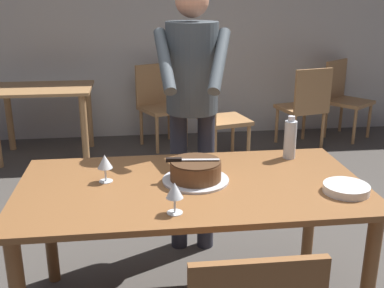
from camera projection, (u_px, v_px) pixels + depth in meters
The scene contains 14 objects.
back_wall at pixel (155, 20), 5.36m from camera, with size 10.00×0.12×2.70m, color beige.
main_dining_table at pixel (192, 202), 2.39m from camera, with size 1.74×0.91×0.75m.
cake_on_platter at pixel (196, 172), 2.37m from camera, with size 0.34×0.34×0.11m.
cake_knife at pixel (181, 160), 2.35m from camera, with size 0.27×0.05×0.02m.
plate_stack at pixel (346, 189), 2.25m from camera, with size 0.22×0.22×0.04m.
wine_glass_near at pixel (175, 191), 2.01m from camera, with size 0.08×0.08×0.14m.
wine_glass_far at pixel (105, 163), 2.35m from camera, with size 0.08×0.08×0.14m.
water_bottle at pixel (290, 139), 2.68m from camera, with size 0.07×0.07×0.25m.
person_cutting_cake at pixel (192, 92), 2.89m from camera, with size 0.46×0.57×1.72m.
background_table at pixel (43, 103), 4.80m from camera, with size 1.00×0.70×0.74m.
background_chair_0 at pixel (305, 104), 5.10m from camera, with size 0.53×0.53×0.90m.
background_chair_1 at pixel (159, 102), 5.21m from camera, with size 0.59×0.59×0.90m.
background_chair_2 at pixel (344, 96), 5.51m from camera, with size 0.62×0.62×0.90m.
background_chair_3 at pixel (218, 115), 4.67m from camera, with size 0.53×0.53×0.90m.
Camera 1 is at (-0.27, -2.16, 1.67)m, focal length 43.81 mm.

